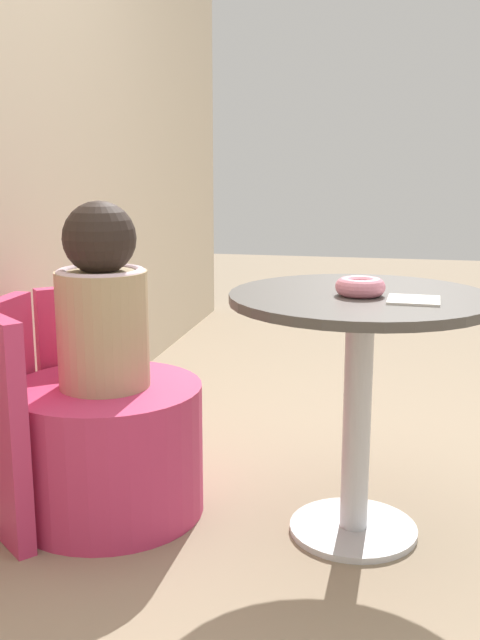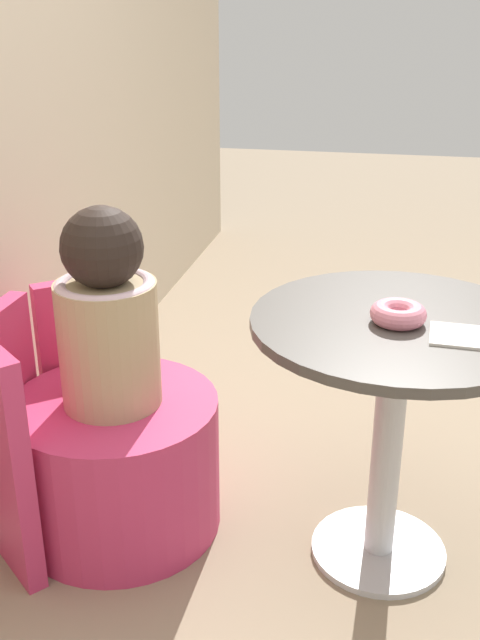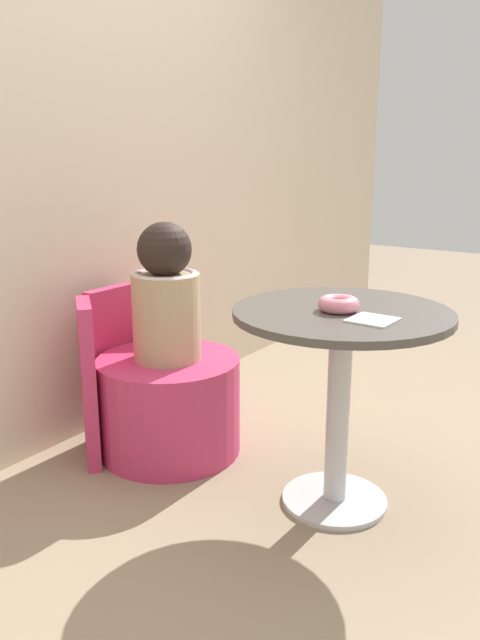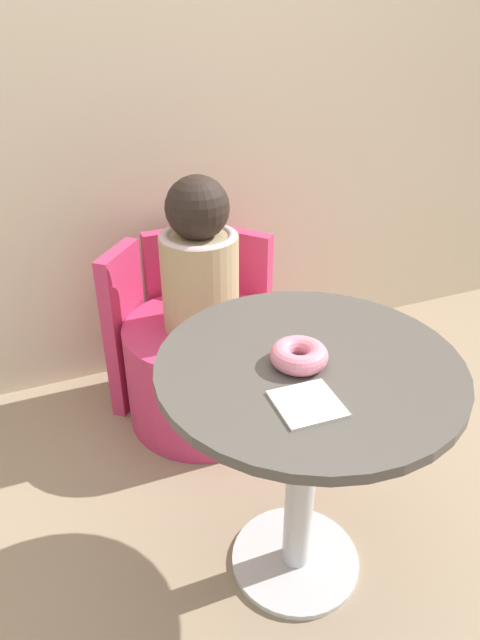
{
  "view_description": "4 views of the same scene",
  "coord_description": "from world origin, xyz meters",
  "px_view_note": "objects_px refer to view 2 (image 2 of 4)",
  "views": [
    {
      "loc": [
        -1.84,
        -0.11,
        1.01
      ],
      "look_at": [
        0.04,
        0.29,
        0.6
      ],
      "focal_mm": 42.0,
      "sensor_mm": 36.0,
      "label": 1
    },
    {
      "loc": [
        -1.54,
        0.01,
        1.34
      ],
      "look_at": [
        0.09,
        0.35,
        0.64
      ],
      "focal_mm": 42.0,
      "sensor_mm": 36.0,
      "label": 2
    },
    {
      "loc": [
        -1.64,
        -0.81,
        1.14
      ],
      "look_at": [
        0.06,
        0.34,
        0.59
      ],
      "focal_mm": 35.0,
      "sensor_mm": 36.0,
      "label": 3
    },
    {
      "loc": [
        -0.45,
        -0.92,
        1.38
      ],
      "look_at": [
        0.09,
        0.38,
        0.57
      ],
      "focal_mm": 32.0,
      "sensor_mm": 36.0,
      "label": 4
    }
  ],
  "objects_px": {
    "round_table": "(393,381)",
    "tub_chair": "(118,463)",
    "donut": "(398,314)",
    "child_figure": "(107,316)"
  },
  "relations": [
    {
      "from": "round_table",
      "to": "tub_chair",
      "type": "distance_m",
      "value": 0.78
    },
    {
      "from": "round_table",
      "to": "donut",
      "type": "bearing_deg",
      "value": 175.91
    },
    {
      "from": "child_figure",
      "to": "donut",
      "type": "height_order",
      "value": "child_figure"
    },
    {
      "from": "tub_chair",
      "to": "donut",
      "type": "bearing_deg",
      "value": -90.99
    },
    {
      "from": "round_table",
      "to": "tub_chair",
      "type": "height_order",
      "value": "round_table"
    },
    {
      "from": "round_table",
      "to": "donut",
      "type": "height_order",
      "value": "donut"
    },
    {
      "from": "round_table",
      "to": "child_figure",
      "type": "bearing_deg",
      "value": 91.14
    },
    {
      "from": "round_table",
      "to": "tub_chair",
      "type": "xyz_separation_m",
      "value": [
        -0.01,
        0.71,
        -0.32
      ]
    },
    {
      "from": "donut",
      "to": "round_table",
      "type": "bearing_deg",
      "value": -4.09
    },
    {
      "from": "tub_chair",
      "to": "donut",
      "type": "height_order",
      "value": "donut"
    }
  ]
}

